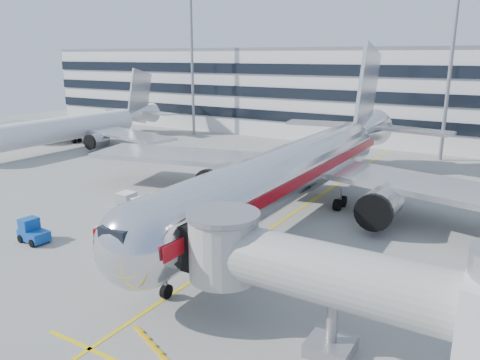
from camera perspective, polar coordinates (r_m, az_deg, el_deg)
The scene contains 15 objects.
ground at distance 35.54m, azimuth -0.58°, elevation -8.78°, with size 180.00×180.00×0.00m, color gray.
lead_in_line at distance 43.77m, azimuth 6.33°, elevation -4.20°, with size 0.25×70.00×0.01m, color yellow.
stop_bar at distance 26.17m, azimuth -17.87°, elevation -19.01°, with size 6.00×0.25×0.01m, color yellow.
main_jet at distance 44.11m, azimuth 7.43°, elevation 1.64°, with size 50.95×48.70×16.06m.
jet_bridge at distance 22.80m, azimuth 15.48°, elevation -12.89°, with size 17.80×4.50×7.00m.
terminal at distance 87.54m, azimuth 20.07°, elevation 9.83°, with size 150.00×24.25×15.60m.
light_mast_west at distance 86.99m, azimuth -5.89°, elevation 15.28°, with size 2.40×1.20×25.45m.
light_mast_centre at distance 70.25m, azimuth 24.46°, elevation 14.15°, with size 2.40×1.20×25.45m.
second_jet at distance 80.09m, azimuth -19.29°, elevation 6.16°, with size 38.21×36.52×12.04m.
belt_loader at distance 39.42m, azimuth -12.18°, elevation -5.62°, with size 5.07×3.39×2.39m.
baggage_tug at distance 40.61m, azimuth -23.97°, elevation -5.80°, with size 2.59×1.76×1.87m.
cargo_container_left at distance 43.97m, azimuth -11.84°, elevation -3.22°, with size 1.96×1.96×1.64m.
cargo_container_right at distance 46.29m, azimuth -13.66°, elevation -2.43°, with size 1.52×1.52×1.60m.
cargo_container_front at distance 38.22m, azimuth -15.77°, elevation -6.43°, with size 1.39×1.39×1.47m.
ramp_worker at distance 35.65m, azimuth -14.04°, elevation -7.44°, with size 0.73×0.48×1.99m, color #80DD17.
Camera 1 is at (17.11, -27.65, 14.33)m, focal length 35.00 mm.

